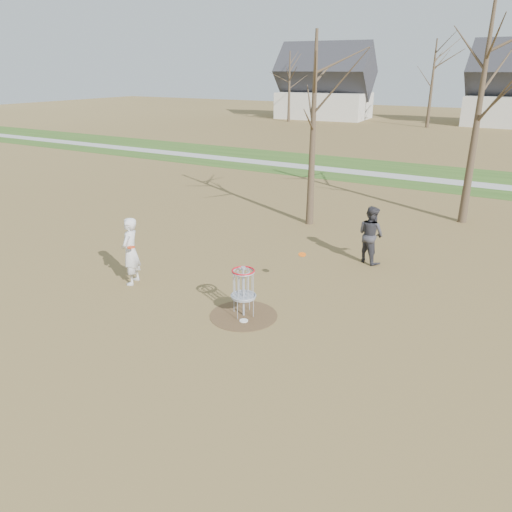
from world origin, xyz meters
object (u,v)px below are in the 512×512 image
Objects in this scene: player_standing at (130,251)px; player_throwing at (371,235)px; disc_grounded at (244,321)px; disc_golf_basket at (243,284)px.

player_throwing is at bearing 114.45° from player_standing.
player_standing is 9.34× the size of disc_grounded.
player_standing reaches higher than disc_golf_basket.
player_throwing is 5.98m from disc_grounded.
player_standing is at bearing 178.33° from disc_golf_basket.
disc_golf_basket is (4.02, -0.12, -0.11)m from player_standing.
player_throwing is (5.60, 5.34, -0.06)m from player_standing.
player_throwing is 1.43× the size of disc_golf_basket.
disc_grounded is (4.19, -0.39, -1.01)m from player_standing.
player_standing is 7.74m from player_throwing.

